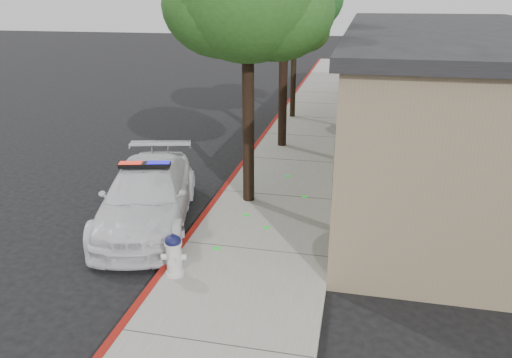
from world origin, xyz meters
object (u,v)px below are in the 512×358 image
(police_car, at_px, (147,195))
(clapboard_building, at_px, (454,88))
(street_tree_far, at_px, (295,27))
(fire_hydrant, at_px, (174,255))
(street_tree_near, at_px, (248,2))

(police_car, bearing_deg, clapboard_building, 31.37)
(clapboard_building, distance_m, street_tree_far, 6.89)
(fire_hydrant, distance_m, street_tree_near, 5.87)
(clapboard_building, height_order, street_tree_far, street_tree_far)
(clapboard_building, bearing_deg, street_tree_far, 153.46)
(fire_hydrant, relative_size, street_tree_far, 0.17)
(street_tree_near, bearing_deg, clapboard_building, 48.21)
(clapboard_building, distance_m, street_tree_near, 9.13)
(police_car, distance_m, street_tree_far, 11.58)
(clapboard_building, bearing_deg, fire_hydrant, -121.65)
(street_tree_far, bearing_deg, fire_hydrant, -91.63)
(police_car, bearing_deg, fire_hydrant, -70.13)
(fire_hydrant, distance_m, street_tree_far, 13.68)
(street_tree_near, xyz_separation_m, street_tree_far, (-0.19, 9.44, -1.10))
(street_tree_far, bearing_deg, clapboard_building, -26.54)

